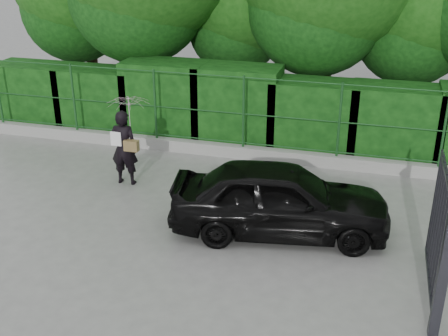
# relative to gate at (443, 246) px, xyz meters

# --- Properties ---
(ground) EXTENTS (80.00, 80.00, 0.00)m
(ground) POSITION_rel_gate_xyz_m (-4.60, 0.72, -1.19)
(ground) COLOR gray
(kerb) EXTENTS (14.00, 0.25, 0.30)m
(kerb) POSITION_rel_gate_xyz_m (-4.60, 5.22, -1.04)
(kerb) COLOR #9E9E99
(kerb) RESTS_ON ground
(fence) EXTENTS (14.13, 0.06, 1.80)m
(fence) POSITION_rel_gate_xyz_m (-4.38, 5.22, 0.01)
(fence) COLOR #19471D
(fence) RESTS_ON kerb
(hedge) EXTENTS (14.20, 1.20, 2.07)m
(hedge) POSITION_rel_gate_xyz_m (-4.54, 6.22, -0.24)
(hedge) COLOR black
(hedge) RESTS_ON ground
(gate) EXTENTS (0.22, 2.33, 2.36)m
(gate) POSITION_rel_gate_xyz_m (0.00, 0.00, 0.00)
(gate) COLOR #24242A
(gate) RESTS_ON ground
(woman) EXTENTS (0.93, 0.94, 2.02)m
(woman) POSITION_rel_gate_xyz_m (-6.28, 3.10, 0.13)
(woman) COLOR black
(woman) RESTS_ON ground
(car) EXTENTS (4.27, 2.27, 1.38)m
(car) POSITION_rel_gate_xyz_m (-2.66, 1.84, -0.50)
(car) COLOR black
(car) RESTS_ON ground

